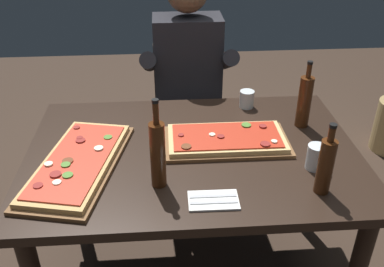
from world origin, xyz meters
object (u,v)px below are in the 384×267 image
(pizza_rectangular_front, at_px, (226,140))
(wine_bottle_dark, at_px, (158,153))
(pizza_rectangular_left, at_px, (78,163))
(tumbler_near_camera, at_px, (247,100))
(seated_diner, at_px, (188,79))
(diner_chair, at_px, (187,109))
(tumbler_far_side, at_px, (316,157))
(oil_bottle_amber, at_px, (326,165))
(vinegar_bottle_green, at_px, (305,101))
(dining_table, at_px, (193,168))

(pizza_rectangular_front, relative_size, wine_bottle_dark, 1.52)
(pizza_rectangular_left, xyz_separation_m, tumbler_near_camera, (0.76, 0.47, 0.02))
(tumbler_near_camera, relative_size, seated_diner, 0.07)
(diner_chair, bearing_deg, tumbler_far_side, -66.68)
(pizza_rectangular_front, relative_size, diner_chair, 0.62)
(pizza_rectangular_left, height_order, tumbler_near_camera, tumbler_near_camera)
(pizza_rectangular_left, xyz_separation_m, tumbler_far_side, (0.93, -0.07, 0.03))
(pizza_rectangular_left, bearing_deg, oil_bottle_amber, -13.45)
(vinegar_bottle_green, relative_size, diner_chair, 0.36)
(wine_bottle_dark, height_order, diner_chair, wine_bottle_dark)
(diner_chair, bearing_deg, seated_diner, -90.00)
(oil_bottle_amber, bearing_deg, tumbler_far_side, 81.64)
(pizza_rectangular_left, distance_m, diner_chair, 1.10)
(pizza_rectangular_left, distance_m, wine_bottle_dark, 0.37)
(tumbler_near_camera, bearing_deg, seated_diner, 126.86)
(pizza_rectangular_front, distance_m, vinegar_bottle_green, 0.41)
(oil_bottle_amber, height_order, diner_chair, oil_bottle_amber)
(tumbler_far_side, relative_size, diner_chair, 0.12)
(vinegar_bottle_green, xyz_separation_m, seated_diner, (-0.49, 0.56, -0.12))
(wine_bottle_dark, distance_m, seated_diner, 0.99)
(dining_table, height_order, seated_diner, seated_diner)
(oil_bottle_amber, relative_size, diner_chair, 0.32)
(tumbler_near_camera, distance_m, diner_chair, 0.62)
(tumbler_far_side, height_order, seated_diner, seated_diner)
(oil_bottle_amber, distance_m, tumbler_far_side, 0.16)
(pizza_rectangular_front, height_order, tumbler_near_camera, tumbler_near_camera)
(dining_table, bearing_deg, tumbler_far_side, -19.67)
(tumbler_near_camera, bearing_deg, pizza_rectangular_left, -148.35)
(pizza_rectangular_left, bearing_deg, tumbler_far_side, -4.50)
(pizza_rectangular_front, relative_size, tumbler_near_camera, 6.25)
(wine_bottle_dark, bearing_deg, pizza_rectangular_left, 157.31)
(oil_bottle_amber, height_order, tumbler_far_side, oil_bottle_amber)
(diner_chair, bearing_deg, oil_bottle_amber, -70.23)
(vinegar_bottle_green, bearing_deg, seated_diner, 131.03)
(tumbler_near_camera, bearing_deg, oil_bottle_amber, -77.68)
(vinegar_bottle_green, xyz_separation_m, tumbler_far_side, (-0.05, -0.34, -0.07))
(diner_chair, distance_m, seated_diner, 0.28)
(dining_table, distance_m, wine_bottle_dark, 0.36)
(pizza_rectangular_left, distance_m, seated_diner, 0.97)
(pizza_rectangular_left, bearing_deg, tumbler_near_camera, 31.65)
(dining_table, relative_size, diner_chair, 1.61)
(wine_bottle_dark, xyz_separation_m, oil_bottle_amber, (0.59, -0.08, -0.02))
(oil_bottle_amber, bearing_deg, pizza_rectangular_left, 166.55)
(wine_bottle_dark, height_order, vinegar_bottle_green, wine_bottle_dark)
(tumbler_near_camera, height_order, diner_chair, diner_chair)
(oil_bottle_amber, height_order, seated_diner, seated_diner)
(pizza_rectangular_front, relative_size, tumbler_far_side, 5.26)
(wine_bottle_dark, relative_size, tumbler_near_camera, 4.10)
(dining_table, distance_m, tumbler_near_camera, 0.50)
(pizza_rectangular_left, bearing_deg, diner_chair, 62.54)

